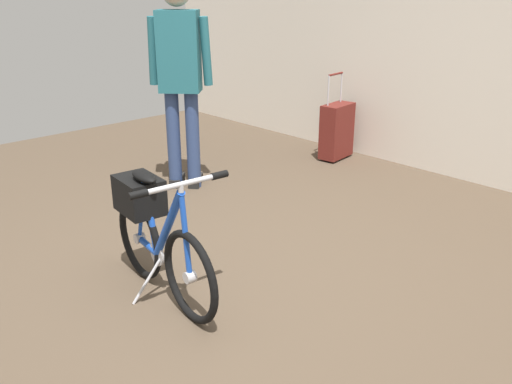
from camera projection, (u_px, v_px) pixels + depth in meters
The scene contains 4 objects.
ground_plane at pixel (245, 305), 2.91m from camera, with size 8.24×8.24×0.00m, color brown.
folding_bike_foreground at pixel (155, 231), 2.93m from camera, with size 1.05×0.53×0.75m.
visitor_near_wall at pixel (180, 73), 4.29m from camera, with size 0.41×0.39×1.67m.
rolling_suitcase at pixel (337, 130), 5.27m from camera, with size 0.22×0.38×0.83m.
Camera 1 is at (1.86, -1.68, 1.61)m, focal length 38.17 mm.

